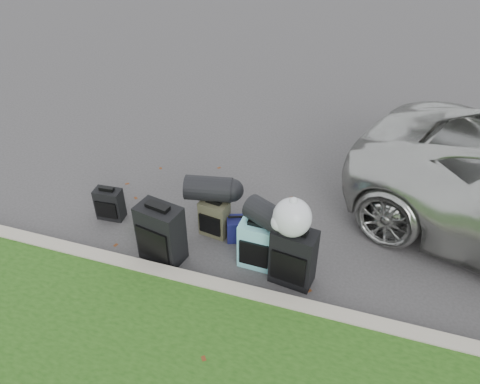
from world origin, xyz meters
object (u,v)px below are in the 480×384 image
(tote_navy, at_px, (238,229))
(suitcase_teal, at_px, (257,245))
(suitcase_olive, at_px, (214,218))
(suitcase_large_black_left, at_px, (161,233))
(suitcase_large_black_right, at_px, (293,257))
(tote_green, at_px, (149,221))
(suitcase_small_black, at_px, (110,204))

(tote_navy, bearing_deg, suitcase_teal, -66.67)
(suitcase_teal, bearing_deg, suitcase_olive, 152.92)
(suitcase_teal, bearing_deg, suitcase_large_black_left, -166.14)
(suitcase_large_black_right, distance_m, tote_green, 2.00)
(suitcase_large_black_left, bearing_deg, suitcase_small_black, 165.20)
(tote_green, bearing_deg, suitcase_large_black_left, -60.57)
(tote_green, bearing_deg, suitcase_large_black_right, -23.32)
(suitcase_small_black, height_order, suitcase_olive, suitcase_olive)
(suitcase_large_black_left, height_order, tote_navy, suitcase_large_black_left)
(suitcase_teal, xyz_separation_m, tote_green, (-1.51, 0.16, -0.16))
(suitcase_teal, xyz_separation_m, suitcase_large_black_right, (0.45, -0.13, 0.06))
(tote_navy, bearing_deg, tote_green, 169.89)
(suitcase_teal, relative_size, tote_navy, 1.96)
(suitcase_olive, bearing_deg, suitcase_large_black_left, -117.33)
(tote_green, bearing_deg, tote_navy, -4.57)
(suitcase_large_black_right, height_order, tote_green, suitcase_large_black_right)
(suitcase_large_black_left, bearing_deg, tote_navy, 49.67)
(suitcase_large_black_left, relative_size, tote_navy, 2.43)
(suitcase_olive, bearing_deg, suitcase_teal, -20.61)
(suitcase_large_black_left, distance_m, suitcase_olive, 0.77)
(suitcase_small_black, distance_m, suitcase_olive, 1.46)
(suitcase_large_black_right, bearing_deg, suitcase_large_black_left, -168.42)
(suitcase_teal, distance_m, tote_green, 1.53)
(suitcase_large_black_left, relative_size, suitcase_teal, 1.24)
(tote_navy, bearing_deg, suitcase_large_black_right, -52.18)
(suitcase_teal, bearing_deg, suitcase_large_black_right, -13.99)
(suitcase_small_black, xyz_separation_m, suitcase_teal, (2.13, -0.25, 0.08))
(suitcase_small_black, xyz_separation_m, suitcase_olive, (1.45, 0.13, 0.02))
(suitcase_olive, relative_size, suitcase_large_black_right, 0.68)
(suitcase_olive, bearing_deg, suitcase_large_black_right, -15.67)
(suitcase_teal, xyz_separation_m, tote_navy, (-0.36, 0.37, -0.15))
(suitcase_small_black, xyz_separation_m, suitcase_large_black_right, (2.58, -0.38, 0.14))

